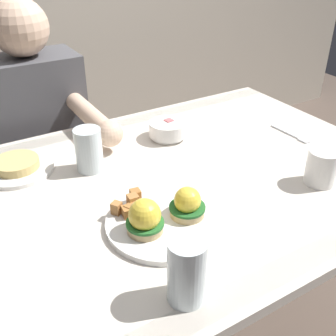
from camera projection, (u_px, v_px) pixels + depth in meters
name	position (u px, v px, depth m)	size (l,w,h in m)	color
dining_table	(188.00, 205.00, 1.18)	(1.20, 0.90, 0.74)	silver
eggs_benedict_plate	(162.00, 217.00, 0.91)	(0.27, 0.27, 0.09)	white
fruit_bowl	(168.00, 129.00, 1.30)	(0.12, 0.12, 0.06)	white
coffee_mug	(322.00, 166.00, 1.06)	(0.11, 0.08, 0.09)	white
fork	(292.00, 135.00, 1.32)	(0.03, 0.16, 0.00)	silver
water_glass_near	(186.00, 275.00, 0.72)	(0.07, 0.07, 0.13)	silver
water_glass_far	(89.00, 152.00, 1.11)	(0.07, 0.07, 0.12)	silver
side_plate	(17.00, 167.00, 1.13)	(0.20, 0.20, 0.04)	white
diner_person	(43.00, 139.00, 1.50)	(0.34, 0.54, 1.14)	#33333D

